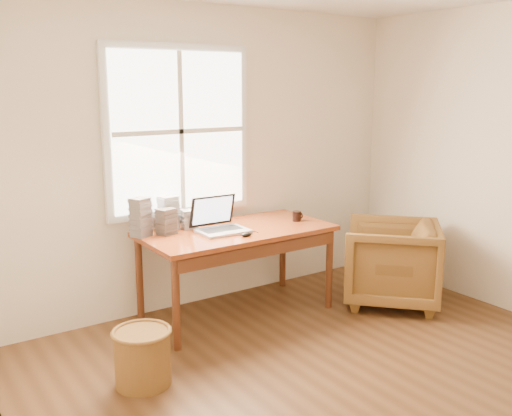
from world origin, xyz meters
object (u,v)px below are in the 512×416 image
at_px(wicker_stool, 143,358).
at_px(desk, 237,231).
at_px(cd_stack_a, 168,213).
at_px(coffee_mug, 297,216).
at_px(armchair, 391,263).
at_px(laptop, 223,215).

bearing_deg(wicker_stool, desk, 29.96).
height_order(wicker_stool, cd_stack_a, cd_stack_a).
distance_m(coffee_mug, cd_stack_a, 1.13).
relative_size(coffee_mug, cd_stack_a, 0.31).
distance_m(wicker_stool, cd_stack_a, 1.38).
relative_size(desk, armchair, 1.95).
height_order(armchair, laptop, laptop).
bearing_deg(laptop, coffee_mug, 0.33).
xyz_separation_m(laptop, coffee_mug, (0.75, -0.02, -0.10)).
height_order(desk, armchair, desk).
bearing_deg(wicker_stool, armchair, 2.53).
distance_m(desk, cd_stack_a, 0.59).
height_order(armchair, coffee_mug, coffee_mug).
bearing_deg(armchair, cd_stack_a, -69.68).
xyz_separation_m(armchair, cd_stack_a, (-1.76, 0.87, 0.52)).
bearing_deg(coffee_mug, laptop, 159.61).
xyz_separation_m(armchair, coffee_mug, (-0.69, 0.50, 0.42)).
bearing_deg(cd_stack_a, desk, -33.58).
relative_size(armchair, coffee_mug, 9.39).
bearing_deg(armchair, laptop, -63.07).
xyz_separation_m(desk, wicker_stool, (-1.15, -0.66, -0.55)).
relative_size(armchair, wicker_stool, 2.25).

